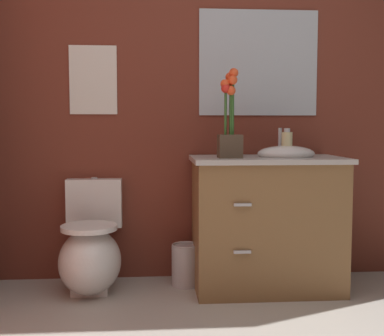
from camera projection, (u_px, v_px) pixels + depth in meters
wall_back at (234, 93)px, 3.41m from camera, size 4.29×0.05×2.50m
toilet at (91, 253)px, 3.13m from camera, size 0.38×0.59×0.69m
vanity_cabinet at (267, 221)px, 3.17m from camera, size 0.94×0.56×1.02m
flower_vase at (230, 124)px, 3.03m from camera, size 0.14×0.14×0.54m
soap_bottle at (287, 144)px, 3.15m from camera, size 0.07×0.07×0.18m
trash_bin at (186, 265)px, 3.25m from camera, size 0.18×0.18×0.27m
wall_poster at (93, 80)px, 3.31m from camera, size 0.31×0.01×0.45m
wall_mirror at (258, 63)px, 3.38m from camera, size 0.80×0.01×0.70m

